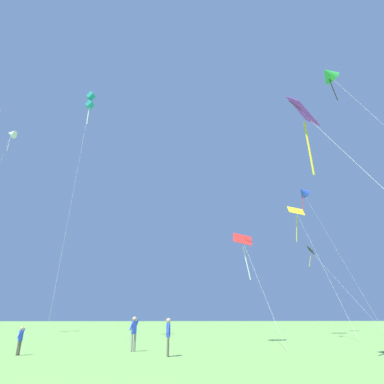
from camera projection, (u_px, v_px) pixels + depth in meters
The scene contains 11 objects.
kite_red_high at pixel (244, 248), 25.72m from camera, with size 1.71×7.59×8.15m.
kite_purple_streamer at pixel (306, 124), 16.53m from camera, with size 2.11×8.52×12.59m.
kite_blue_delta at pixel (303, 192), 45.47m from camera, with size 4.16×8.45×18.98m.
kite_yellow_diamond at pixel (297, 218), 37.79m from camera, with size 2.27×11.05×14.10m.
kite_green_small at pixel (328, 74), 32.35m from camera, with size 4.79×12.71×25.22m.
kite_black_large at pixel (313, 255), 31.25m from camera, with size 3.47×5.64×8.20m.
kite_teal_box at pixel (90, 102), 36.41m from camera, with size 1.34×7.09×25.36m.
kite_white_distant at pixel (11, 134), 45.20m from camera, with size 3.13×11.01×26.17m.
person_child_small at pixel (20, 338), 15.34m from camera, with size 0.21×0.39×1.24m.
person_with_spool at pixel (134, 330), 17.20m from camera, with size 0.52×0.32×1.69m.
person_foreground_watcher at pixel (168, 333), 15.00m from camera, with size 0.22×0.52×1.62m.
Camera 1 is at (0.27, -2.43, 1.61)m, focal length 30.54 mm.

